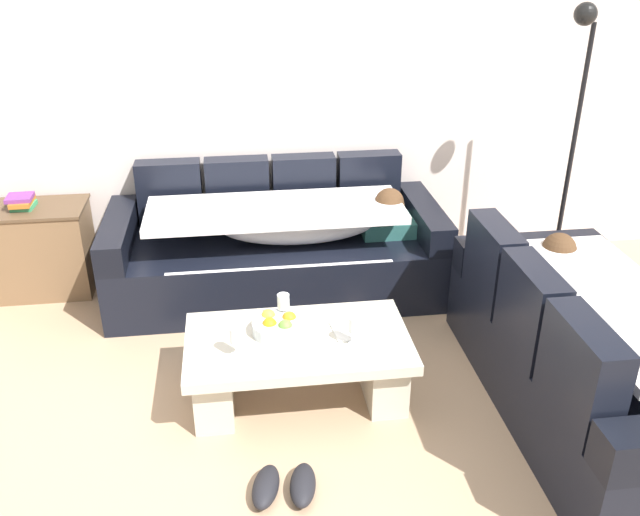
% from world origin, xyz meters
% --- Properties ---
extents(ground_plane, '(14.00, 14.00, 0.00)m').
position_xyz_m(ground_plane, '(0.00, 0.00, 0.00)').
color(ground_plane, tan).
extents(back_wall, '(9.00, 0.10, 2.70)m').
position_xyz_m(back_wall, '(0.00, 2.15, 1.35)').
color(back_wall, silver).
rests_on(back_wall, ground_plane).
extents(couch_along_wall, '(2.28, 0.92, 0.88)m').
position_xyz_m(couch_along_wall, '(0.15, 1.62, 0.33)').
color(couch_along_wall, black).
rests_on(couch_along_wall, ground_plane).
extents(couch_near_window, '(0.92, 1.93, 0.88)m').
position_xyz_m(couch_near_window, '(1.64, 0.10, 0.34)').
color(couch_near_window, black).
rests_on(couch_near_window, ground_plane).
extents(coffee_table, '(1.20, 0.68, 0.38)m').
position_xyz_m(coffee_table, '(0.14, 0.40, 0.24)').
color(coffee_table, beige).
rests_on(coffee_table, ground_plane).
extents(fruit_bowl, '(0.28, 0.28, 0.10)m').
position_xyz_m(fruit_bowl, '(0.05, 0.47, 0.42)').
color(fruit_bowl, silver).
rests_on(fruit_bowl, coffee_table).
extents(wine_glass_near_left, '(0.07, 0.07, 0.17)m').
position_xyz_m(wine_glass_near_left, '(-0.18, 0.28, 0.50)').
color(wine_glass_near_left, silver).
rests_on(wine_glass_near_left, coffee_table).
extents(wine_glass_near_right, '(0.07, 0.07, 0.17)m').
position_xyz_m(wine_glass_near_right, '(0.43, 0.30, 0.50)').
color(wine_glass_near_right, silver).
rests_on(wine_glass_near_right, coffee_table).
extents(wine_glass_far_back, '(0.07, 0.07, 0.17)m').
position_xyz_m(wine_glass_far_back, '(0.09, 0.58, 0.50)').
color(wine_glass_far_back, silver).
rests_on(wine_glass_far_back, coffee_table).
extents(open_magazine, '(0.30, 0.24, 0.01)m').
position_xyz_m(open_magazine, '(0.48, 0.44, 0.39)').
color(open_magazine, white).
rests_on(open_magazine, coffee_table).
extents(side_cabinet, '(0.72, 0.44, 0.64)m').
position_xyz_m(side_cabinet, '(-1.53, 1.85, 0.32)').
color(side_cabinet, brown).
rests_on(side_cabinet, ground_plane).
extents(book_stack_on_cabinet, '(0.18, 0.21, 0.09)m').
position_xyz_m(book_stack_on_cabinet, '(-1.57, 1.84, 0.69)').
color(book_stack_on_cabinet, '#338C59').
rests_on(book_stack_on_cabinet, side_cabinet).
extents(floor_lamp, '(0.33, 0.31, 1.95)m').
position_xyz_m(floor_lamp, '(2.08, 1.46, 1.12)').
color(floor_lamp, black).
rests_on(floor_lamp, ground_plane).
extents(pair_of_shoes, '(0.34, 0.30, 0.09)m').
position_xyz_m(pair_of_shoes, '(0.00, -0.31, 0.04)').
color(pair_of_shoes, black).
rests_on(pair_of_shoes, ground_plane).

